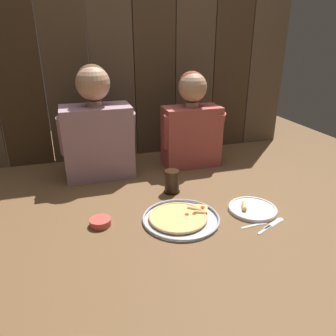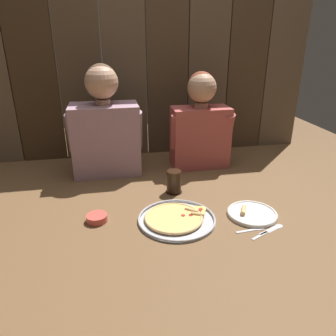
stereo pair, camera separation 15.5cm
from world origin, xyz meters
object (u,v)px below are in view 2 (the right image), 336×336
at_px(dinner_plate, 252,213).
at_px(dipping_bowl, 97,218).
at_px(diner_left, 105,127).
at_px(diner_right, 200,124).
at_px(drinking_glass, 174,182).
at_px(pizza_tray, 176,218).

relative_size(dinner_plate, dipping_bowl, 2.44).
relative_size(dipping_bowl, diner_left, 0.15).
bearing_deg(dipping_bowl, diner_right, 41.29).
bearing_deg(drinking_glass, pizza_tray, -99.76).
xyz_separation_m(dinner_plate, diner_left, (-0.64, 0.64, 0.27)).
bearing_deg(diner_right, dinner_plate, -83.58).
bearing_deg(pizza_tray, drinking_glass, 80.24).
distance_m(dipping_bowl, diner_right, 0.88).
distance_m(pizza_tray, diner_left, 0.73).
bearing_deg(diner_right, diner_left, 179.95).
relative_size(drinking_glass, diner_right, 0.21).
bearing_deg(dinner_plate, dipping_bowl, 173.25).
xyz_separation_m(pizza_tray, dipping_bowl, (-0.35, 0.06, 0.01)).
distance_m(pizza_tray, dinner_plate, 0.35).
distance_m(pizza_tray, drinking_glass, 0.28).
relative_size(drinking_glass, diner_left, 0.19).
height_order(drinking_glass, diner_left, diner_left).
distance_m(pizza_tray, dipping_bowl, 0.36).
height_order(drinking_glass, diner_right, diner_right).
bearing_deg(drinking_glass, diner_right, 55.38).
height_order(pizza_tray, diner_left, diner_left).
height_order(dinner_plate, diner_right, diner_right).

